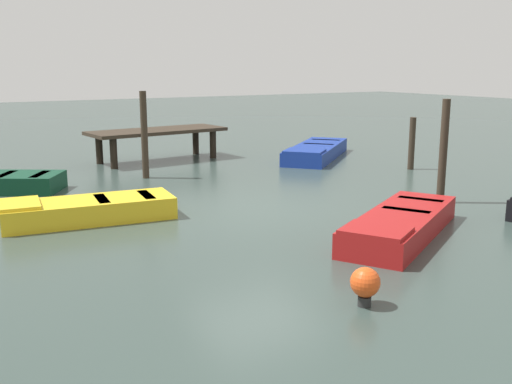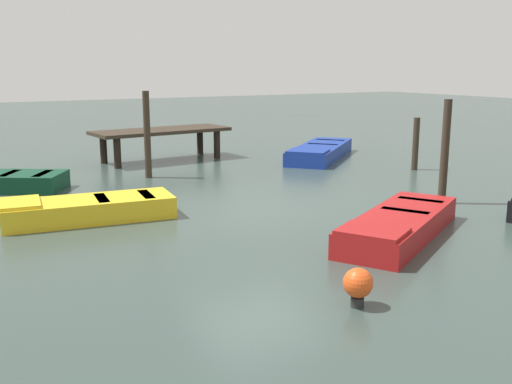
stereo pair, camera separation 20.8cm
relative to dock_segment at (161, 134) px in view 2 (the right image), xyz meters
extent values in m
plane|color=#33423D|center=(-0.57, -6.73, -0.81)|extent=(80.00, 80.00, 0.00)
cube|color=#33281E|center=(0.00, 0.00, 0.09)|extent=(4.19, 1.88, 0.10)
cylinder|color=black|center=(1.56, 0.68, -0.39)|extent=(0.20, 0.20, 0.85)
cylinder|color=black|center=(1.67, -0.36, -0.39)|extent=(0.20, 0.20, 0.85)
cylinder|color=black|center=(-1.67, 0.36, -0.39)|extent=(0.20, 0.20, 0.85)
cylinder|color=black|center=(-1.56, -0.68, -0.39)|extent=(0.20, 0.20, 0.85)
cube|color=navy|center=(4.45, -1.96, -0.61)|extent=(3.88, 3.60, 0.40)
cube|color=silver|center=(4.45, -1.96, -0.47)|extent=(3.24, 2.99, 0.04)
cube|color=navy|center=(3.24, -3.01, -0.38)|extent=(1.39, 1.41, 0.06)
cube|color=#A4A49F|center=(4.68, -1.76, -0.43)|extent=(0.77, 0.84, 0.04)
cube|color=#A4A49F|center=(5.52, -1.03, -0.43)|extent=(0.77, 0.84, 0.04)
cube|color=maroon|center=(0.57, -9.59, -0.61)|extent=(3.54, 2.62, 0.40)
cube|color=black|center=(0.57, -9.59, -0.47)|extent=(2.97, 2.17, 0.04)
cube|color=maroon|center=(-0.61, -10.26, -0.38)|extent=(1.13, 1.20, 0.06)
cube|color=black|center=(0.79, -9.46, -0.43)|extent=(0.58, 0.81, 0.04)
cube|color=black|center=(1.62, -8.99, -0.43)|extent=(0.58, 0.81, 0.04)
cube|color=#0C3823|center=(-4.76, -2.23, -0.61)|extent=(3.00, 2.47, 0.40)
cube|color=maroon|center=(-4.76, -2.23, -0.47)|extent=(2.51, 2.03, 0.04)
cube|color=maroon|center=(-4.58, -2.34, -0.43)|extent=(0.64, 0.87, 0.04)
cube|color=maroon|center=(-3.92, -2.75, -0.43)|extent=(0.64, 0.87, 0.04)
cube|color=gold|center=(-3.66, -5.92, -0.61)|extent=(3.15, 1.45, 0.40)
cube|color=#4C3319|center=(-3.66, -5.92, -0.47)|extent=(2.67, 1.16, 0.04)
cube|color=gold|center=(-4.84, -5.77, -0.38)|extent=(0.78, 1.05, 0.06)
cube|color=#42301E|center=(-3.44, -5.94, -0.43)|extent=(0.30, 0.86, 0.04)
cube|color=#42301E|center=(-2.61, -6.05, -0.43)|extent=(0.30, 0.86, 0.04)
cylinder|color=#33281E|center=(5.47, -4.95, -0.10)|extent=(0.17, 0.17, 1.43)
cylinder|color=#33281E|center=(-1.29, -2.44, 0.28)|extent=(0.17, 0.17, 2.20)
cylinder|color=#33281E|center=(3.04, -8.20, 0.26)|extent=(0.16, 0.16, 2.15)
cylinder|color=#262626|center=(-1.92, -11.53, -0.75)|extent=(0.16, 0.16, 0.12)
sphere|color=#E54C19|center=(-1.92, -11.53, -0.51)|extent=(0.36, 0.36, 0.36)
camera|label=1|loc=(-6.37, -16.48, 1.99)|focal=41.04mm
camera|label=2|loc=(-6.19, -16.59, 1.99)|focal=41.04mm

